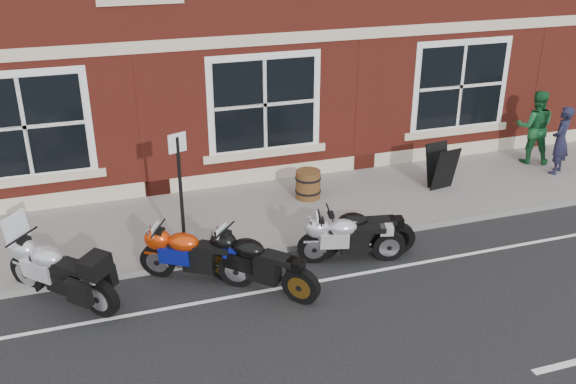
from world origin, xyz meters
name	(u,v)px	position (x,y,z in m)	size (l,w,h in m)	color
ground	(257,299)	(0.00, 0.00, 0.00)	(80.00, 80.00, 0.00)	black
sidewalk	(217,220)	(0.00, 3.00, 0.06)	(30.00, 3.00, 0.12)	slate
kerb	(236,256)	(0.00, 1.42, 0.06)	(30.00, 0.16, 0.12)	slate
moto_touring_silver	(59,269)	(-3.04, 0.98, 0.61)	(1.69, 1.74, 1.50)	black
moto_sport_red	(195,253)	(-0.84, 0.93, 0.54)	(1.85, 1.19, 0.94)	black
moto_sport_black	(260,261)	(0.14, 0.27, 0.56)	(1.59, 1.65, 0.97)	black
moto_sport_silver	(349,236)	(1.96, 0.70, 0.51)	(1.95, 0.63, 0.89)	black
moto_naked_black	(359,230)	(2.20, 0.83, 0.53)	(2.05, 0.50, 0.93)	black
pedestrian_left	(561,140)	(8.28, 2.82, 0.94)	(0.60, 0.39, 1.64)	black
pedestrian_right	(535,127)	(8.14, 3.61, 1.04)	(0.89, 0.69, 1.83)	#175328
a_board_sign	(441,167)	(5.17, 2.92, 0.62)	(0.60, 0.40, 1.00)	black
barrel_planter	(308,184)	(2.12, 3.33, 0.43)	(0.57, 0.57, 0.63)	#503B15
parking_sign	(181,188)	(-0.91, 1.55, 1.50)	(0.32, 0.14, 2.39)	black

